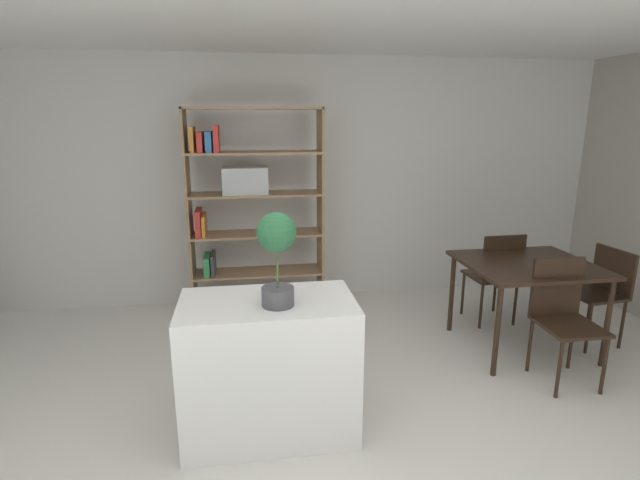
{
  "coord_description": "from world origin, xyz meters",
  "views": [
    {
      "loc": [
        -0.37,
        -2.5,
        2.0
      ],
      "look_at": [
        0.17,
        0.95,
        1.1
      ],
      "focal_mm": 27.28,
      "sensor_mm": 36.0,
      "label": 1
    }
  ],
  "objects": [
    {
      "name": "kitchen_island",
      "position": [
        -0.26,
        0.31,
        0.45
      ],
      "size": [
        1.08,
        0.62,
        0.9
      ],
      "primitive_type": "cube",
      "color": "white",
      "rests_on": "ground_plane"
    },
    {
      "name": "open_bookshelf",
      "position": [
        -0.37,
        2.33,
        1.13
      ],
      "size": [
        1.32,
        0.37,
        2.08
      ],
      "color": "#997551",
      "rests_on": "ground_plane"
    },
    {
      "name": "dining_table",
      "position": [
        2.0,
        1.14,
        0.7
      ],
      "size": [
        1.07,
        0.97,
        0.78
      ],
      "color": "black",
      "rests_on": "ground_plane"
    },
    {
      "name": "back_partition",
      "position": [
        0.0,
        2.73,
        1.3
      ],
      "size": [
        7.23,
        0.06,
        2.61
      ],
      "primitive_type": "cube",
      "color": "silver",
      "rests_on": "ground_plane"
    },
    {
      "name": "dining_chair_far",
      "position": [
        2.01,
        1.65,
        0.55
      ],
      "size": [
        0.44,
        0.44,
        0.92
      ],
      "rotation": [
        0.0,
        0.0,
        3.19
      ],
      "color": "black",
      "rests_on": "ground_plane"
    },
    {
      "name": "ground_plane",
      "position": [
        0.0,
        0.0,
        0.0
      ],
      "size": [
        9.96,
        9.96,
        0.0
      ],
      "primitive_type": "plane",
      "color": "silver"
    },
    {
      "name": "dining_chair_near",
      "position": [
        2.01,
        0.64,
        0.56
      ],
      "size": [
        0.43,
        0.45,
        0.94
      ],
      "rotation": [
        0.0,
        0.0,
        -0.02
      ],
      "color": "black",
      "rests_on": "ground_plane"
    },
    {
      "name": "potted_plant_on_island",
      "position": [
        -0.2,
        0.23,
        1.25
      ],
      "size": [
        0.23,
        0.23,
        0.57
      ],
      "color": "#4C4C51",
      "rests_on": "kitchen_island"
    },
    {
      "name": "dining_chair_window_side",
      "position": [
        2.75,
        1.15,
        0.53
      ],
      "size": [
        0.45,
        0.47,
        0.86
      ],
      "rotation": [
        0.0,
        0.0,
        -1.48
      ],
      "color": "black",
      "rests_on": "ground_plane"
    }
  ]
}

